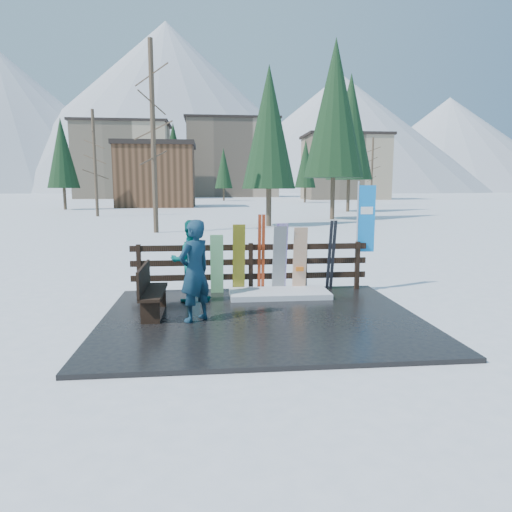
{
  "coord_description": "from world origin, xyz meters",
  "views": [
    {
      "loc": [
        -0.96,
        -8.42,
        2.51
      ],
      "look_at": [
        0.0,
        1.0,
        1.1
      ],
      "focal_mm": 32.0,
      "sensor_mm": 36.0,
      "label": 1
    }
  ],
  "objects": [
    {
      "name": "rental_flag",
      "position": [
        2.76,
        2.25,
        1.69
      ],
      "size": [
        0.45,
        0.04,
        2.6
      ],
      "color": "silver",
      "rests_on": "deck"
    },
    {
      "name": "trees",
      "position": [
        5.05,
        46.72,
        5.96
      ],
      "size": [
        41.96,
        68.94,
        13.75
      ],
      "color": "#382B1E",
      "rests_on": "ground"
    },
    {
      "name": "ski_pair_b",
      "position": [
        1.91,
        2.05,
        0.93
      ],
      "size": [
        0.17,
        0.34,
        1.69
      ],
      "color": "black",
      "rests_on": "deck"
    },
    {
      "name": "snow_patch",
      "position": [
        0.6,
        1.6,
        0.14
      ],
      "size": [
        2.24,
        1.0,
        0.12
      ],
      "primitive_type": "cube",
      "color": "white",
      "rests_on": "deck"
    },
    {
      "name": "ground",
      "position": [
        0.0,
        0.0,
        0.0
      ],
      "size": [
        700.0,
        700.0,
        0.0
      ],
      "primitive_type": "plane",
      "color": "white",
      "rests_on": "ground"
    },
    {
      "name": "snowboard_1",
      "position": [
        -0.81,
        1.98,
        0.77
      ],
      "size": [
        0.3,
        0.24,
        1.39
      ],
      "primitive_type": "cube",
      "rotation": [
        0.15,
        0.0,
        0.0
      ],
      "color": "white",
      "rests_on": "deck"
    },
    {
      "name": "resort_buildings",
      "position": [
        1.03,
        115.41,
        9.81
      ],
      "size": [
        73.0,
        87.6,
        22.6
      ],
      "color": "tan",
      "rests_on": "ground"
    },
    {
      "name": "snowboard_2",
      "position": [
        -0.3,
        1.98,
        0.89
      ],
      "size": [
        0.28,
        0.37,
        1.63
      ],
      "primitive_type": "cube",
      "rotation": [
        0.21,
        0.0,
        0.0
      ],
      "color": "yellow",
      "rests_on": "deck"
    },
    {
      "name": "snowboard_4",
      "position": [
        0.64,
        1.98,
        0.87
      ],
      "size": [
        0.3,
        0.35,
        1.58
      ],
      "primitive_type": "cube",
      "rotation": [
        0.2,
        0.0,
        0.0
      ],
      "color": "black",
      "rests_on": "deck"
    },
    {
      "name": "person_back",
      "position": [
        -1.37,
        1.32,
        0.96
      ],
      "size": [
        0.95,
        0.79,
        1.76
      ],
      "primitive_type": "imported",
      "rotation": [
        0.0,
        0.0,
        3.29
      ],
      "color": "#045653",
      "rests_on": "deck"
    },
    {
      "name": "deck",
      "position": [
        0.0,
        0.0,
        0.04
      ],
      "size": [
        6.0,
        5.0,
        0.08
      ],
      "primitive_type": "cube",
      "color": "black",
      "rests_on": "ground"
    },
    {
      "name": "snowboard_5",
      "position": [
        1.14,
        1.98,
        0.85
      ],
      "size": [
        0.32,
        0.23,
        1.54
      ],
      "primitive_type": "cube",
      "rotation": [
        0.13,
        0.0,
        0.0
      ],
      "color": "silver",
      "rests_on": "deck"
    },
    {
      "name": "bench",
      "position": [
        -2.12,
        0.32,
        0.6
      ],
      "size": [
        0.41,
        1.5,
        0.97
      ],
      "color": "black",
      "rests_on": "deck"
    },
    {
      "name": "person_front",
      "position": [
        -1.24,
        -0.17,
        1.02
      ],
      "size": [
        0.81,
        0.79,
        1.87
      ],
      "primitive_type": "imported",
      "rotation": [
        0.0,
        0.0,
        3.89
      ],
      "color": "#194454",
      "rests_on": "deck"
    },
    {
      "name": "ski_pair_a",
      "position": [
        0.23,
        2.05,
        1.0
      ],
      "size": [
        0.17,
        0.22,
        1.84
      ],
      "color": "#A63314",
      "rests_on": "deck"
    },
    {
      "name": "fence",
      "position": [
        0.0,
        2.2,
        0.74
      ],
      "size": [
        5.6,
        0.1,
        1.15
      ],
      "color": "black",
      "rests_on": "deck"
    },
    {
      "name": "snowboard_0",
      "position": [
        -1.34,
        1.98,
        0.75
      ],
      "size": [
        0.3,
        0.2,
        1.33
      ],
      "primitive_type": "cube",
      "rotation": [
        0.13,
        0.0,
        0.0
      ],
      "color": "#25AFD6",
      "rests_on": "deck"
    },
    {
      "name": "snowboard_3",
      "position": [
        0.69,
        1.98,
        0.9
      ],
      "size": [
        0.27,
        0.38,
        1.64
      ],
      "primitive_type": "cube",
      "rotation": [
        0.21,
        0.0,
        0.0
      ],
      "color": "white",
      "rests_on": "deck"
    },
    {
      "name": "mountains",
      "position": [
        -10.5,
        328.41,
        50.2
      ],
      "size": [
        520.0,
        260.0,
        120.0
      ],
      "color": "white",
      "rests_on": "ground"
    }
  ]
}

